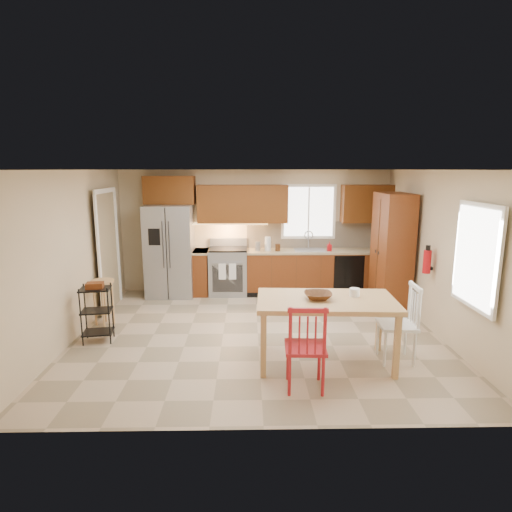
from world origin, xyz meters
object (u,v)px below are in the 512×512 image
object	(u,v)px
soap_bottle	(329,246)
fire_extinguisher	(427,262)
pantry	(392,252)
chair_red	(305,346)
chair_white	(397,323)
dining_table	(325,332)
table_jar	(354,294)
range_stove	(228,272)
table_bowl	(318,299)
refrigerator	(170,251)
bar_stool	(104,303)
utility_cart	(97,314)

from	to	relation	value
soap_bottle	fire_extinguisher	xyz separation A→B (m)	(1.15, -1.95, 0.10)
pantry	chair_red	world-z (taller)	pantry
fire_extinguisher	chair_white	distance (m)	1.51
dining_table	soap_bottle	bearing A→B (deg)	81.52
dining_table	table_jar	distance (m)	0.62
range_stove	table_bowl	size ratio (longest dim) A/B	2.57
fire_extinguisher	refrigerator	bearing A→B (deg)	155.48
chair_red	table_jar	xyz separation A→B (m)	(0.74, 0.76, 0.39)
chair_red	bar_stool	world-z (taller)	chair_red
range_stove	utility_cart	xyz separation A→B (m)	(-1.82, -2.43, -0.03)
table_bowl	utility_cart	world-z (taller)	table_bowl
pantry	utility_cart	xyz separation A→B (m)	(-4.80, -1.45, -0.62)
range_stove	pantry	xyz separation A→B (m)	(2.98, -0.99, 0.59)
soap_bottle	dining_table	xyz separation A→B (m)	(-0.62, -3.13, -0.57)
soap_bottle	chair_white	size ratio (longest dim) A/B	0.18
table_bowl	table_jar	bearing A→B (deg)	12.53
range_stove	utility_cart	distance (m)	3.04
table_jar	table_bowl	bearing A→B (deg)	-167.47
dining_table	table_jar	xyz separation A→B (m)	(0.39, 0.11, 0.47)
refrigerator	bar_stool	xyz separation A→B (m)	(-0.80, -1.68, -0.53)
pantry	bar_stool	bearing A→B (deg)	-171.28
soap_bottle	fire_extinguisher	world-z (taller)	fire_extinguisher
table_jar	dining_table	bearing A→B (deg)	-164.05
soap_bottle	bar_stool	xyz separation A→B (m)	(-3.98, -1.66, -0.62)
table_bowl	table_jar	world-z (taller)	table_jar
pantry	fire_extinguisher	world-z (taller)	pantry
pantry	fire_extinguisher	bearing A→B (deg)	-79.22
utility_cart	chair_white	bearing A→B (deg)	-17.91
table_jar	chair_red	bearing A→B (deg)	-134.08
fire_extinguisher	chair_red	distance (m)	2.86
refrigerator	fire_extinguisher	size ratio (longest dim) A/B	5.06
bar_stool	chair_red	bearing A→B (deg)	-36.08
soap_bottle	dining_table	world-z (taller)	soap_bottle
fire_extinguisher	chair_red	bearing A→B (deg)	-139.21
range_stove	utility_cart	world-z (taller)	range_stove
chair_red	utility_cart	size ratio (longest dim) A/B	1.22
utility_cart	range_stove	bearing A→B (deg)	45.25
pantry	utility_cart	bearing A→B (deg)	-163.21
fire_extinguisher	table_jar	xyz separation A→B (m)	(-1.39, -1.07, -0.19)
pantry	bar_stool	distance (m)	5.03
dining_table	utility_cart	world-z (taller)	dining_table
dining_table	table_jar	world-z (taller)	table_jar
table_jar	utility_cart	xyz separation A→B (m)	(-3.61, 0.67, -0.48)
fire_extinguisher	dining_table	xyz separation A→B (m)	(-1.77, -1.18, -0.67)
range_stove	table_bowl	world-z (taller)	range_stove
pantry	chair_red	bearing A→B (deg)	-123.72
refrigerator	fire_extinguisher	world-z (taller)	refrigerator
table_bowl	pantry	bearing A→B (deg)	52.97
chair_red	table_jar	size ratio (longest dim) A/B	6.08
chair_white	fire_extinguisher	bearing A→B (deg)	-33.26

